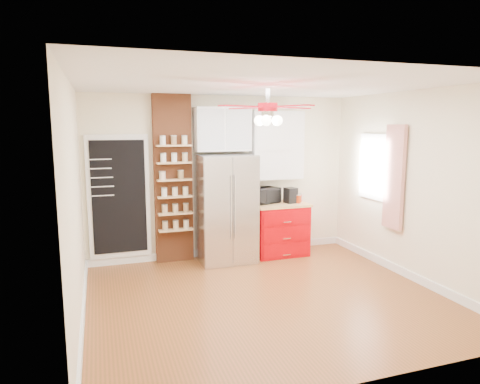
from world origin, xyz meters
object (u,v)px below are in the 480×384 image
object	(u,v)px
coffee_maker	(291,195)
canister_left	(298,199)
red_cabinet	(279,229)
ceiling_fan	(268,108)
pantry_jar_oats	(162,176)
toaster_oven	(265,196)
fridge	(226,209)

from	to	relation	value
coffee_maker	canister_left	bearing A→B (deg)	-35.85
canister_left	red_cabinet	bearing A→B (deg)	162.43
ceiling_fan	pantry_jar_oats	xyz separation A→B (m)	(-1.05, 1.75, -0.99)
ceiling_fan	red_cabinet	bearing A→B (deg)	61.29
pantry_jar_oats	ceiling_fan	bearing A→B (deg)	-59.14
ceiling_fan	pantry_jar_oats	bearing A→B (deg)	120.86
ceiling_fan	coffee_maker	bearing A→B (deg)	56.06
ceiling_fan	toaster_oven	xyz separation A→B (m)	(0.68, 1.76, -1.39)
fridge	red_cabinet	world-z (taller)	fridge
red_cabinet	ceiling_fan	world-z (taller)	ceiling_fan
red_cabinet	ceiling_fan	xyz separation A→B (m)	(-0.92, -1.68, 1.97)
red_cabinet	toaster_oven	world-z (taller)	toaster_oven
toaster_oven	pantry_jar_oats	xyz separation A→B (m)	(-1.73, -0.01, 0.40)
fridge	canister_left	bearing A→B (deg)	-2.00
red_cabinet	canister_left	distance (m)	0.60
toaster_oven	pantry_jar_oats	bearing A→B (deg)	159.68
fridge	coffee_maker	world-z (taller)	fridge
coffee_maker	canister_left	xyz separation A→B (m)	(0.11, -0.05, -0.06)
toaster_oven	coffee_maker	distance (m)	0.44
pantry_jar_oats	coffee_maker	bearing A→B (deg)	-2.94
fridge	ceiling_fan	size ratio (longest dim) A/B	1.25
fridge	red_cabinet	size ratio (longest dim) A/B	1.86
coffee_maker	toaster_oven	bearing A→B (deg)	153.42
fridge	pantry_jar_oats	xyz separation A→B (m)	(-1.00, 0.12, 0.56)
fridge	canister_left	xyz separation A→B (m)	(1.27, -0.04, 0.09)
red_cabinet	pantry_jar_oats	xyz separation A→B (m)	(-1.97, 0.07, 0.98)
fridge	red_cabinet	xyz separation A→B (m)	(0.97, 0.05, -0.42)
fridge	toaster_oven	distance (m)	0.76
toaster_oven	pantry_jar_oats	distance (m)	1.77
ceiling_fan	toaster_oven	size ratio (longest dim) A/B	2.96
toaster_oven	fridge	bearing A→B (deg)	169.52
ceiling_fan	toaster_oven	world-z (taller)	ceiling_fan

